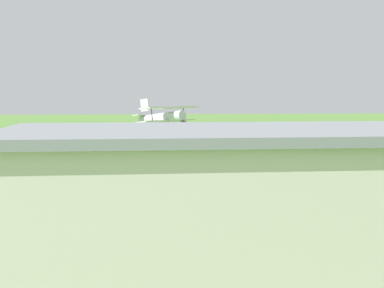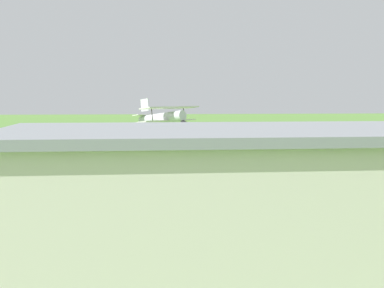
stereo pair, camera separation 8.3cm
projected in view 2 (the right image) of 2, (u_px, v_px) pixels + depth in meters
ground_plane at (150, 171)px, 59.60m from camera, size 400.00×400.00×0.00m
hangar at (325, 205)px, 23.70m from camera, size 26.01×11.30×6.35m
biplane at (164, 117)px, 60.00m from camera, size 7.11×7.11×3.76m
car_grey at (46, 207)px, 35.79m from camera, size 1.96×4.45×1.54m
person_beside_truck at (309, 195)px, 39.75m from camera, size 0.43×0.43×1.77m
person_at_fence_line at (112, 193)px, 40.58m from camera, size 0.47×0.47×1.72m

